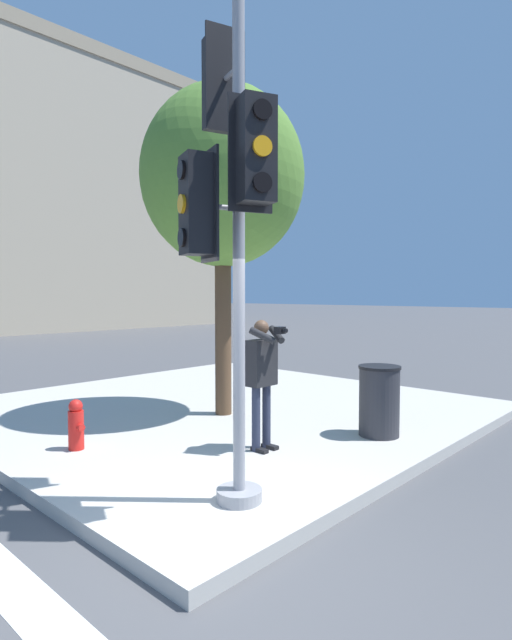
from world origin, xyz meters
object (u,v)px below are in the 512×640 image
Objects in this scene: person_photographer at (262,372)px; traffic_signal_pole at (228,191)px; street_tree at (223,178)px; fire_hydrant at (76,425)px; trash_bin at (379,401)px.

traffic_signal_pole is at bearing -148.52° from person_photographer.
street_tree is (0.98, 1.77, 2.91)m from person_photographer.
street_tree is at bearing 61.12° from person_photographer.
traffic_signal_pole reaches higher than fire_hydrant.
street_tree reaches higher than trash_bin.
street_tree is (2.42, 2.66, 0.94)m from traffic_signal_pole.
fire_hydrant is (-2.62, -0.01, -3.60)m from street_tree.
fire_hydrant is at bearing 141.95° from trash_bin.
traffic_signal_pole is 3.72m from street_tree.
person_photographer is 0.31× the size of street_tree.
trash_bin is (3.26, -2.55, 0.18)m from fire_hydrant.
fire_hydrant is (-0.20, 2.65, -2.66)m from traffic_signal_pole.
traffic_signal_pole is 4.89× the size of trash_bin.
fire_hydrant is at bearing -179.79° from street_tree.
person_photographer is at bearing 154.07° from trash_bin.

